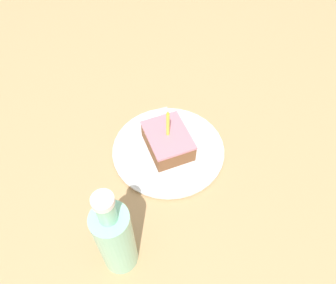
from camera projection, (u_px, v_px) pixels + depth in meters
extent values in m
cube|color=tan|center=(165.00, 150.00, 0.84)|extent=(2.40, 2.40, 0.04)
cylinder|color=silver|center=(168.00, 150.00, 0.81)|extent=(0.26, 0.26, 0.01)
cylinder|color=silver|center=(168.00, 149.00, 0.81)|extent=(0.28, 0.28, 0.01)
cube|color=brown|center=(167.00, 142.00, 0.79)|extent=(0.09, 0.12, 0.05)
cube|color=#D17A8C|center=(167.00, 135.00, 0.77)|extent=(0.10, 0.12, 0.01)
cylinder|color=#EAD84C|center=(167.00, 125.00, 0.74)|extent=(0.01, 0.01, 0.07)
cone|color=yellow|center=(167.00, 113.00, 0.71)|extent=(0.01, 0.01, 0.01)
cube|color=#B2B2B7|center=(177.00, 139.00, 0.82)|extent=(0.02, 0.14, 0.00)
cube|color=#B2B2B7|center=(165.00, 114.00, 0.87)|extent=(0.03, 0.05, 0.00)
cylinder|color=#8CD1B2|center=(116.00, 240.00, 0.58)|extent=(0.07, 0.07, 0.18)
cylinder|color=#8CD1B2|center=(106.00, 211.00, 0.49)|extent=(0.03, 0.03, 0.05)
cylinder|color=white|center=(103.00, 201.00, 0.46)|extent=(0.03, 0.03, 0.01)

